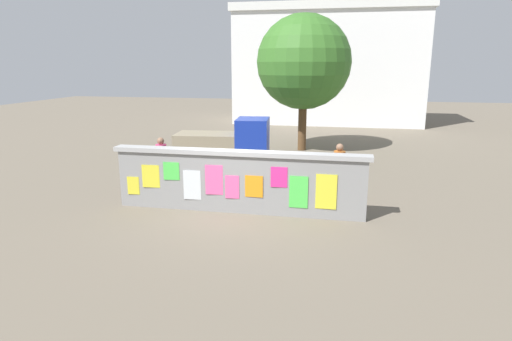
{
  "coord_description": "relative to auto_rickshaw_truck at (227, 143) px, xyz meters",
  "views": [
    {
      "loc": [
        2.7,
        -10.87,
        3.89
      ],
      "look_at": [
        0.27,
        1.05,
        0.91
      ],
      "focal_mm": 30.59,
      "sensor_mm": 36.0,
      "label": 1
    }
  ],
  "objects": [
    {
      "name": "poster_wall",
      "position": [
        1.74,
        -5.34,
        -0.03
      ],
      "size": [
        6.9,
        0.42,
        1.68
      ],
      "color": "gray",
      "rests_on": "ground"
    },
    {
      "name": "auto_rickshaw_truck",
      "position": [
        0.0,
        0.0,
        0.0
      ],
      "size": [
        3.73,
        1.84,
        1.85
      ],
      "color": "black",
      "rests_on": "ground"
    },
    {
      "name": "motorcycle",
      "position": [
        0.99,
        -3.86,
        -0.44
      ],
      "size": [
        1.87,
        0.7,
        0.87
      ],
      "color": "black",
      "rests_on": "ground"
    },
    {
      "name": "bicycle_near",
      "position": [
        2.89,
        -1.73,
        -0.54
      ],
      "size": [
        1.66,
        0.59,
        0.95
      ],
      "color": "black",
      "rests_on": "ground"
    },
    {
      "name": "ground",
      "position": [
        1.74,
        2.66,
        -0.9
      ],
      "size": [
        60.0,
        60.0,
        0.0
      ],
      "primitive_type": "plane",
      "color": "#6B6051"
    },
    {
      "name": "building_background",
      "position": [
        3.2,
        14.02,
        2.92
      ],
      "size": [
        12.39,
        5.06,
        7.59
      ],
      "color": "white",
      "rests_on": "ground"
    },
    {
      "name": "person_walking",
      "position": [
        -1.25,
        -3.44,
        0.09
      ],
      "size": [
        0.45,
        0.45,
        1.62
      ],
      "color": "#3F994C",
      "rests_on": "ground"
    },
    {
      "name": "tree_roadside",
      "position": [
        2.55,
        3.71,
        3.05
      ],
      "size": [
        4.18,
        4.18,
        6.06
      ],
      "color": "brown",
      "rests_on": "ground"
    },
    {
      "name": "person_bystander",
      "position": [
        4.34,
        -3.41,
        0.09
      ],
      "size": [
        0.41,
        0.41,
        1.62
      ],
      "color": "yellow",
      "rests_on": "ground"
    }
  ]
}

